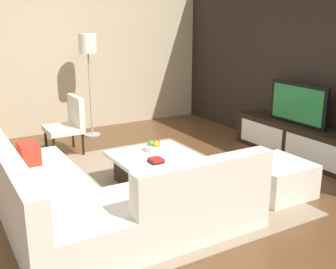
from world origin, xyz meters
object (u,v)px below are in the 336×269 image
media_console (295,140)px  fruit_bowl (155,147)px  floor_lamp (88,51)px  accent_chair_near (69,121)px  television (298,104)px  coffee_table (156,169)px  sectional_couch (95,199)px  book_stack (156,160)px  ottoman (276,178)px

media_console → fruit_bowl: 2.23m
floor_lamp → accent_chair_near: bearing=-40.1°
television → coffee_table: size_ratio=1.03×
television → floor_lamp: floor_lamp is taller
sectional_couch → coffee_table: bearing=120.9°
coffee_table → fruit_bowl: 0.31m
media_console → floor_lamp: floor_lamp is taller
sectional_couch → book_stack: sectional_couch is taller
media_console → television: (-0.00, 0.00, 0.55)m
floor_lamp → book_stack: bearing=-4.4°
floor_lamp → television: bearing=40.1°
television → book_stack: television is taller
television → sectional_couch: (0.50, -3.31, -0.53)m
media_console → fruit_bowl: size_ratio=7.54×
accent_chair_near → book_stack: 2.05m
media_console → television: television is taller
fruit_bowl → media_console: bearing=82.7°
sectional_couch → accent_chair_near: accent_chair_near is taller
fruit_bowl → book_stack: size_ratio=1.59×
ottoman → fruit_bowl: 1.52m
television → floor_lamp: (-2.62, -2.20, 0.67)m
media_console → book_stack: (0.12, -2.41, 0.16)m
television → book_stack: bearing=-87.1°
book_stack → fruit_bowl: bearing=152.1°
accent_chair_near → fruit_bowl: size_ratio=3.11×
sectional_couch → coffee_table: (-0.60, 1.01, -0.08)m
sectional_couch → floor_lamp: 3.52m
ottoman → book_stack: 1.42m
media_console → coffee_table: 2.30m
ottoman → media_console: bearing=125.2°
coffee_table → ottoman: size_ratio=1.42×
media_console → accent_chair_near: 3.40m
television → sectional_couch: 3.39m
coffee_table → floor_lamp: size_ratio=0.57×
television → ottoman: 1.61m
media_console → ottoman: size_ratio=3.01×
ottoman → book_stack: size_ratio=3.98×
sectional_couch → floor_lamp: (-3.12, 1.11, 1.20)m
accent_chair_near → book_stack: size_ratio=4.95×
coffee_table → accent_chair_near: 1.88m
coffee_table → book_stack: (0.22, -0.12, 0.21)m
media_console → television: bearing=90.0°
accent_chair_near → floor_lamp: floor_lamp is taller
book_stack → floor_lamp: bearing=175.6°
floor_lamp → coffee_table: bearing=-2.1°
ottoman → book_stack: (-0.74, -1.19, 0.21)m
sectional_couch → book_stack: bearing=113.2°
accent_chair_near → ottoman: size_ratio=1.24×
coffee_table → ottoman: (0.96, 1.08, -0.00)m
book_stack → media_console: bearing=92.9°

